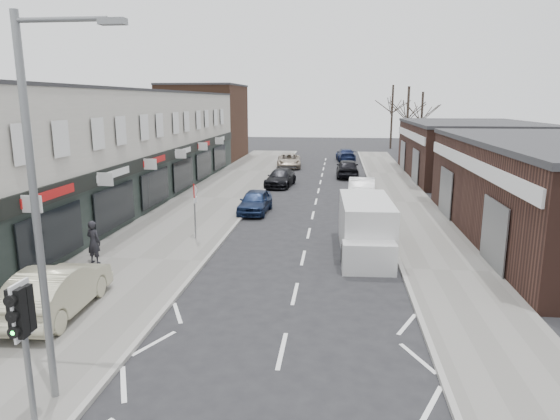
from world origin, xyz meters
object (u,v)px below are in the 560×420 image
(parked_car_left_b, at_px, (281,178))
(pedestrian, at_px, (94,242))
(white_van, at_px, (366,228))
(parked_car_right_c, at_px, (346,155))
(traffic_light, at_px, (23,324))
(parked_car_left_a, at_px, (255,202))
(parked_car_left_c, at_px, (289,161))
(street_lamp, at_px, (42,195))
(parked_car_right_a, at_px, (362,189))
(sedan_on_pavement, at_px, (57,289))
(parked_car_right_b, at_px, (347,168))
(warning_sign, at_px, (195,195))

(parked_car_left_b, bearing_deg, pedestrian, -98.86)
(white_van, xyz_separation_m, parked_car_right_c, (-0.42, 33.76, -0.42))
(pedestrian, height_order, parked_car_left_b, pedestrian)
(white_van, distance_m, parked_car_right_c, 33.76)
(pedestrian, bearing_deg, traffic_light, 128.21)
(parked_car_left_a, xyz_separation_m, parked_car_left_c, (0.00, 20.32, 0.00))
(street_lamp, xyz_separation_m, parked_car_right_a, (7.48, 23.64, -3.84))
(sedan_on_pavement, distance_m, parked_car_left_b, 24.61)
(parked_car_left_a, bearing_deg, street_lamp, -91.14)
(traffic_light, relative_size, white_van, 0.52)
(street_lamp, distance_m, parked_car_right_b, 34.60)
(parked_car_left_b, height_order, parked_car_right_b, parked_car_right_b)
(traffic_light, bearing_deg, sedan_on_pavement, 115.87)
(traffic_light, xyz_separation_m, warning_sign, (-0.76, 14.02, -0.21))
(parked_car_left_c, bearing_deg, sedan_on_pavement, -100.86)
(parked_car_left_b, bearing_deg, street_lamp, -87.16)
(pedestrian, bearing_deg, white_van, -146.31)
(traffic_light, bearing_deg, parked_car_left_b, 87.25)
(traffic_light, relative_size, sedan_on_pavement, 0.67)
(parked_car_left_a, relative_size, parked_car_right_a, 0.84)
(parked_car_right_a, bearing_deg, white_van, 91.12)
(street_lamp, height_order, parked_car_right_b, street_lamp)
(traffic_light, distance_m, street_lamp, 2.52)
(pedestrian, relative_size, parked_car_left_a, 0.44)
(parked_car_right_c, bearing_deg, parked_car_left_b, 68.04)
(traffic_light, distance_m, warning_sign, 14.04)
(parked_car_left_a, bearing_deg, parked_car_left_c, 92.24)
(parked_car_right_a, bearing_deg, parked_car_left_b, -36.08)
(pedestrian, xyz_separation_m, parked_car_right_c, (10.37, 36.87, -0.32))
(parked_car_right_c, bearing_deg, warning_sign, 72.13)
(traffic_light, relative_size, parked_car_left_c, 0.63)
(white_van, xyz_separation_m, parked_car_right_b, (-0.42, 21.81, -0.30))
(white_van, relative_size, parked_car_left_b, 1.33)
(white_van, distance_m, pedestrian, 11.22)
(street_lamp, height_order, warning_sign, street_lamp)
(parked_car_left_c, distance_m, parked_car_right_b, 7.96)
(sedan_on_pavement, bearing_deg, white_van, -144.18)
(pedestrian, relative_size, parked_car_left_c, 0.35)
(parked_car_left_a, xyz_separation_m, parked_car_right_c, (5.60, 26.62, -0.01))
(traffic_light, height_order, pedestrian, traffic_light)
(warning_sign, bearing_deg, parked_car_left_c, 86.21)
(pedestrian, distance_m, parked_car_left_c, 30.94)
(traffic_light, relative_size, warning_sign, 1.15)
(parked_car_left_a, bearing_deg, warning_sign, -103.48)
(traffic_light, bearing_deg, parked_car_left_a, 87.17)
(warning_sign, relative_size, parked_car_left_c, 0.55)
(traffic_light, bearing_deg, parked_car_right_c, 81.99)
(sedan_on_pavement, relative_size, pedestrian, 2.65)
(sedan_on_pavement, bearing_deg, parked_car_right_c, -105.63)
(traffic_light, height_order, sedan_on_pavement, traffic_light)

